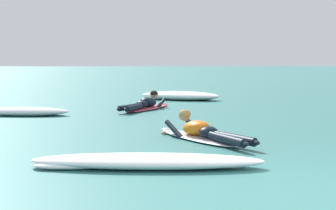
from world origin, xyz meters
The scene contains 6 objects.
ground_plane centered at (0.00, 10.00, 0.00)m, with size 120.00×120.00×0.00m, color #387A75.
surfer_near centered at (-1.15, 3.59, 0.14)m, with size 1.73×2.42×0.54m.
surfer_far centered at (-2.41, 8.65, 0.14)m, with size 1.44×2.56×0.54m.
whitewater_front centered at (-1.96, 1.41, 0.09)m, with size 3.06×0.77×0.19m.
whitewater_mid_left centered at (-5.31, 7.20, 0.10)m, with size 2.25×0.71×0.21m.
whitewater_back centered at (-1.42, 11.79, 0.14)m, with size 2.91×1.92×0.29m.
Camera 1 is at (-1.61, -5.04, 1.45)m, focal length 53.93 mm.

